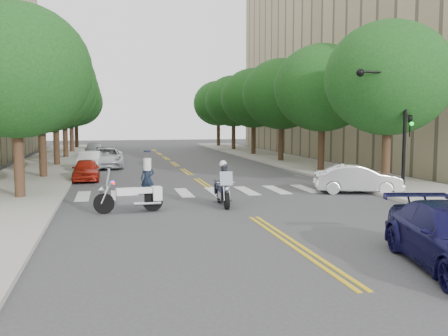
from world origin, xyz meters
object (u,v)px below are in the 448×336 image
object	(u,v)px
officer_standing	(148,179)
convertible	(358,179)
motorcycle_parked	(135,197)
motorcycle_police	(223,185)

from	to	relation	value
officer_standing	convertible	size ratio (longest dim) A/B	0.42
motorcycle_parked	motorcycle_police	bearing A→B (deg)	-84.20
convertible	motorcycle_parked	bearing A→B (deg)	120.71
motorcycle_police	officer_standing	bearing A→B (deg)	-41.04
motorcycle_police	officer_standing	distance (m)	3.96
motorcycle_parked	convertible	distance (m)	10.90
motorcycle_parked	convertible	world-z (taller)	motorcycle_parked
officer_standing	motorcycle_police	bearing A→B (deg)	-25.24
motorcycle_police	motorcycle_parked	xyz separation A→B (m)	(-3.58, -0.67, -0.24)
officer_standing	convertible	distance (m)	9.88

